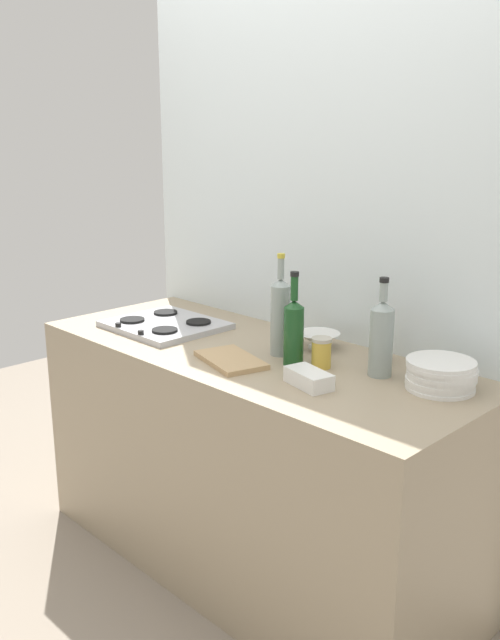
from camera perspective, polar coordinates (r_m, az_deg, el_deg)
The scene contains 13 objects.
ground_plane at distance 2.96m, azimuth 0.00°, elevation -19.45°, with size 6.00×6.00×0.00m, color gray.
counter_block at distance 2.73m, azimuth 0.00°, elevation -11.64°, with size 1.80×0.70×0.90m, color tan.
backsplash_panel at distance 2.77m, azimuth 5.62°, elevation 3.91°, with size 1.90×0.06×2.29m, color silver.
stovetop_hob at distance 2.88m, azimuth -7.07°, elevation -0.38°, with size 0.44×0.39×0.04m.
plate_stack at distance 2.25m, azimuth 15.60°, elevation -4.39°, with size 0.23×0.22×0.10m.
wine_bottle_leftmost at distance 2.30m, azimuth 10.86°, elevation -1.40°, with size 0.08×0.08×0.33m.
wine_bottle_mid_left at distance 2.48m, azimuth 2.54°, elevation 0.39°, with size 0.07×0.07×0.37m.
wine_bottle_mid_right at distance 2.38m, azimuth 3.73°, elevation -0.82°, with size 0.07×0.07×0.33m.
mixing_bowl at distance 2.59m, azimuth 5.69°, elevation -1.63°, with size 0.16×0.16×0.06m.
butter_dish at distance 2.21m, azimuth 4.91°, elevation -4.86°, with size 0.16×0.09×0.05m, color white.
condiment_jar_front at distance 2.38m, azimuth 5.95°, elevation -2.70°, with size 0.07×0.07×0.11m.
condiment_jar_rear at distance 2.46m, azimuth 10.97°, elevation -2.28°, with size 0.05×0.05×0.11m.
cutting_board at distance 2.43m, azimuth -1.61°, elevation -3.33°, with size 0.28×0.16×0.02m, color tan.
Camera 1 is at (1.73, -1.71, 1.68)m, focal length 38.50 mm.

